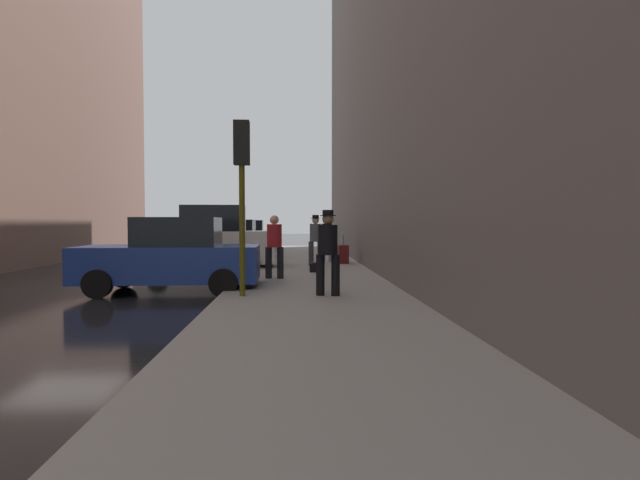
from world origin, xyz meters
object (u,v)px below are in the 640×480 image
object	(u,v)px
parked_dark_green_sedan	(230,240)
parked_white_van	(210,241)
rolling_suitcase	(343,254)
pedestrian_with_beanie	(316,238)
pedestrian_with_fedora	(328,248)
parked_blue_sedan	(172,257)
duffel_bag	(315,267)
traffic_light	(242,169)
pedestrian_in_jeans	(327,237)
pedestrian_in_red_jacket	(274,243)
parked_silver_sedan	(244,237)
fire_hydrant	(262,256)

from	to	relation	value
parked_dark_green_sedan	parked_white_van	bearing A→B (deg)	-90.00
rolling_suitcase	parked_dark_green_sedan	bearing A→B (deg)	137.62
pedestrian_with_beanie	pedestrian_with_fedora	xyz separation A→B (m)	(-0.04, -7.07, 0.00)
parked_blue_sedan	duffel_bag	size ratio (longest dim) A/B	9.64
traffic_light	pedestrian_in_jeans	distance (m)	9.12
traffic_light	pedestrian_with_beanie	world-z (taller)	traffic_light
duffel_bag	traffic_light	bearing A→B (deg)	-109.05
traffic_light	pedestrian_with_fedora	bearing A→B (deg)	-1.51
traffic_light	pedestrian_with_fedora	distance (m)	2.40
parked_blue_sedan	pedestrian_in_jeans	size ratio (longest dim) A/B	2.48
pedestrian_in_jeans	pedestrian_in_red_jacket	size ratio (longest dim) A/B	1.00
parked_silver_sedan	pedestrian_in_jeans	bearing A→B (deg)	-66.95
parked_white_van	traffic_light	xyz separation A→B (m)	(1.85, -7.03, 1.73)
pedestrian_in_jeans	duffel_bag	world-z (taller)	pedestrian_in_jeans
parked_silver_sedan	pedestrian_in_red_jacket	bearing A→B (deg)	-81.13
parked_blue_sedan	traffic_light	world-z (taller)	traffic_light
parked_silver_sedan	fire_hydrant	distance (m)	11.69
parked_white_van	duffel_bag	distance (m)	4.20
parked_white_van	traffic_light	distance (m)	7.47
pedestrian_with_beanie	pedestrian_with_fedora	bearing A→B (deg)	-90.31
fire_hydrant	pedestrian_with_fedora	distance (m)	7.22
traffic_light	parked_silver_sedan	bearing A→B (deg)	95.73
parked_dark_green_sedan	parked_silver_sedan	bearing A→B (deg)	90.00
pedestrian_with_fedora	parked_silver_sedan	bearing A→B (deg)	101.08
parked_blue_sedan	parked_dark_green_sedan	distance (m)	10.63
parked_silver_sedan	pedestrian_in_jeans	size ratio (longest dim) A/B	2.48
parked_silver_sedan	pedestrian_in_red_jacket	size ratio (longest dim) A/B	2.48
pedestrian_with_fedora	pedestrian_in_jeans	bearing A→B (deg)	86.43
parked_dark_green_sedan	traffic_light	world-z (taller)	traffic_light
rolling_suitcase	parked_silver_sedan	bearing A→B (deg)	114.40
parked_blue_sedan	fire_hydrant	distance (m)	5.51
parked_blue_sedan	rolling_suitcase	xyz separation A→B (m)	(4.73, 6.31, -0.36)
parked_white_van	parked_silver_sedan	size ratio (longest dim) A/B	1.10
pedestrian_in_red_jacket	parked_dark_green_sedan	bearing A→B (deg)	104.57
duffel_bag	rolling_suitcase	bearing A→B (deg)	69.18
parked_blue_sedan	pedestrian_in_red_jacket	xyz separation A→B (m)	(2.39, 1.45, 0.26)
pedestrian_with_beanie	duffel_bag	world-z (taller)	pedestrian_with_beanie
parked_silver_sedan	duffel_bag	world-z (taller)	parked_silver_sedan
parked_silver_sedan	duffel_bag	bearing A→B (deg)	-75.30
parked_white_van	parked_silver_sedan	world-z (taller)	parked_white_van
parked_dark_green_sedan	parked_blue_sedan	bearing A→B (deg)	-90.00
parked_silver_sedan	fire_hydrant	xyz separation A→B (m)	(1.80, -11.55, -0.35)
rolling_suitcase	duffel_bag	xyz separation A→B (m)	(-1.18, -3.11, -0.20)
rolling_suitcase	duffel_bag	distance (m)	3.33
parked_dark_green_sedan	pedestrian_in_jeans	world-z (taller)	pedestrian_in_jeans
pedestrian_with_beanie	rolling_suitcase	size ratio (longest dim) A/B	1.71
fire_hydrant	pedestrian_in_jeans	world-z (taller)	pedestrian_in_jeans
parked_white_van	parked_dark_green_sedan	xyz separation A→B (m)	(0.00, 5.32, -0.18)
pedestrian_in_jeans	rolling_suitcase	distance (m)	1.05
traffic_light	pedestrian_in_red_jacket	world-z (taller)	traffic_light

